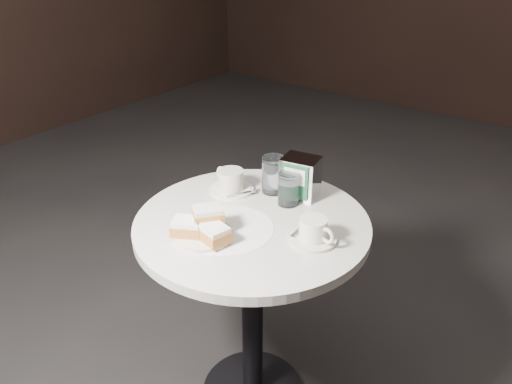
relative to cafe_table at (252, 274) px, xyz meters
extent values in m
cylinder|color=black|center=(0.00, 0.00, -0.18)|extent=(0.07, 0.07, 0.70)
cylinder|color=white|center=(0.00, 0.00, 0.18)|extent=(0.70, 0.70, 0.03)
cylinder|color=white|center=(-0.03, -0.08, 0.20)|extent=(0.32, 0.32, 0.00)
cylinder|color=silver|center=(-0.05, -0.15, 0.20)|extent=(0.20, 0.20, 0.01)
cube|color=#C4803C|center=(-0.09, -0.18, 0.23)|extent=(0.11, 0.10, 0.03)
cube|color=white|center=(-0.09, -0.18, 0.25)|extent=(0.10, 0.09, 0.01)
cube|color=#C07B3B|center=(-0.01, -0.16, 0.23)|extent=(0.10, 0.08, 0.03)
cube|color=white|center=(-0.01, -0.16, 0.25)|extent=(0.09, 0.08, 0.01)
cube|color=#C5833C|center=(-0.06, -0.13, 0.25)|extent=(0.10, 0.11, 0.03)
cube|color=white|center=(-0.06, -0.13, 0.27)|extent=(0.10, 0.10, 0.01)
cylinder|color=white|center=(-0.17, 0.11, 0.20)|extent=(0.18, 0.18, 0.01)
cylinder|color=beige|center=(-0.17, 0.11, 0.24)|extent=(0.10, 0.10, 0.06)
cylinder|color=#846348|center=(-0.17, 0.11, 0.27)|extent=(0.09, 0.09, 0.00)
torus|color=white|center=(-0.22, 0.12, 0.24)|extent=(0.05, 0.03, 0.05)
cube|color=#B9B8BD|center=(-0.11, 0.09, 0.21)|extent=(0.06, 0.09, 0.00)
sphere|color=#B4B5B9|center=(-0.10, 0.14, 0.21)|extent=(0.02, 0.02, 0.02)
cylinder|color=silver|center=(0.20, 0.01, 0.20)|extent=(0.16, 0.16, 0.01)
cylinder|color=white|center=(0.20, 0.01, 0.24)|extent=(0.09, 0.09, 0.06)
cylinder|color=#946750|center=(0.20, 0.01, 0.26)|extent=(0.08, 0.08, 0.00)
torus|color=silver|center=(0.25, 0.00, 0.24)|extent=(0.05, 0.02, 0.05)
cube|color=#B5B5B9|center=(0.15, 0.02, 0.21)|extent=(0.02, 0.09, 0.00)
sphere|color=#BBBCC0|center=(0.16, 0.07, 0.21)|extent=(0.02, 0.02, 0.02)
cylinder|color=white|center=(-0.05, 0.19, 0.26)|extent=(0.09, 0.09, 0.12)
cylinder|color=white|center=(-0.05, 0.19, 0.25)|extent=(0.08, 0.08, 0.10)
cylinder|color=white|center=(0.03, 0.15, 0.25)|extent=(0.08, 0.08, 0.11)
cylinder|color=silver|center=(0.03, 0.15, 0.25)|extent=(0.07, 0.07, 0.09)
cube|color=silver|center=(0.03, 0.21, 0.26)|extent=(0.13, 0.11, 0.13)
cube|color=#185434|center=(0.04, 0.17, 0.27)|extent=(0.09, 0.02, 0.11)
cube|color=white|center=(0.04, 0.16, 0.29)|extent=(0.07, 0.01, 0.05)
camera|label=1|loc=(0.77, -1.01, 0.97)|focal=35.00mm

